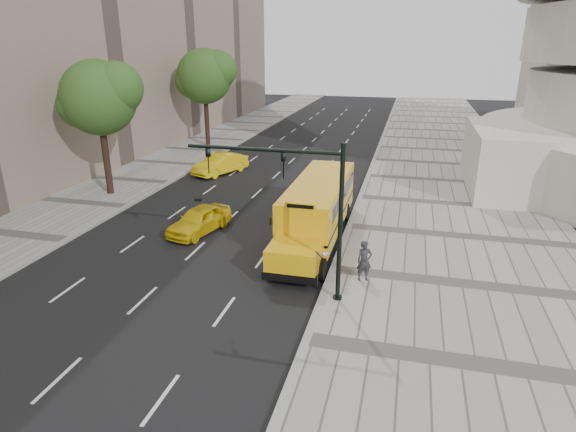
% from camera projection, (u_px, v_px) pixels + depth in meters
% --- Properties ---
extents(ground, '(140.00, 140.00, 0.00)m').
position_uv_depth(ground, '(247.00, 219.00, 28.21)').
color(ground, black).
rests_on(ground, ground).
extents(sidewalk_museum, '(12.00, 140.00, 0.15)m').
position_uv_depth(sidewalk_museum, '(462.00, 237.00, 25.39)').
color(sidewalk_museum, '#999690').
rests_on(sidewalk_museum, ground).
extents(sidewalk_far, '(6.00, 140.00, 0.15)m').
position_uv_depth(sidewalk_far, '(84.00, 203.00, 30.74)').
color(sidewalk_far, '#999690').
rests_on(sidewalk_far, ground).
extents(curb_museum, '(0.30, 140.00, 0.15)m').
position_uv_depth(curb_museum, '(349.00, 227.00, 26.79)').
color(curb_museum, gray).
rests_on(curb_museum, ground).
extents(curb_far, '(0.30, 140.00, 0.15)m').
position_uv_depth(curb_far, '(126.00, 207.00, 30.04)').
color(curb_far, gray).
rests_on(curb_far, ground).
extents(tree_b, '(5.34, 4.75, 8.83)m').
position_uv_depth(tree_b, '(100.00, 97.00, 30.43)').
color(tree_b, black).
rests_on(tree_b, ground).
extents(tree_c, '(5.79, 5.15, 9.33)m').
position_uv_depth(tree_c, '(205.00, 76.00, 45.46)').
color(tree_c, black).
rests_on(tree_c, ground).
extents(school_bus, '(2.96, 11.56, 3.19)m').
position_uv_depth(school_bus, '(318.00, 205.00, 25.11)').
color(school_bus, '#E3A50D').
rests_on(school_bus, ground).
extents(taxi_near, '(2.68, 4.51, 1.44)m').
position_uv_depth(taxi_near, '(199.00, 220.00, 26.01)').
color(taxi_near, yellow).
rests_on(taxi_near, ground).
extents(taxi_far, '(3.44, 5.07, 1.58)m').
position_uv_depth(taxi_far, '(220.00, 164.00, 37.72)').
color(taxi_far, yellow).
rests_on(taxi_far, ground).
extents(pedestrian, '(0.76, 0.64, 1.78)m').
position_uv_depth(pedestrian, '(364.00, 261.00, 20.36)').
color(pedestrian, '#27292E').
rests_on(pedestrian, sidewalk_museum).
extents(traffic_signal, '(6.18, 0.36, 6.40)m').
position_uv_depth(traffic_signal, '(304.00, 202.00, 18.15)').
color(traffic_signal, black).
rests_on(traffic_signal, ground).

